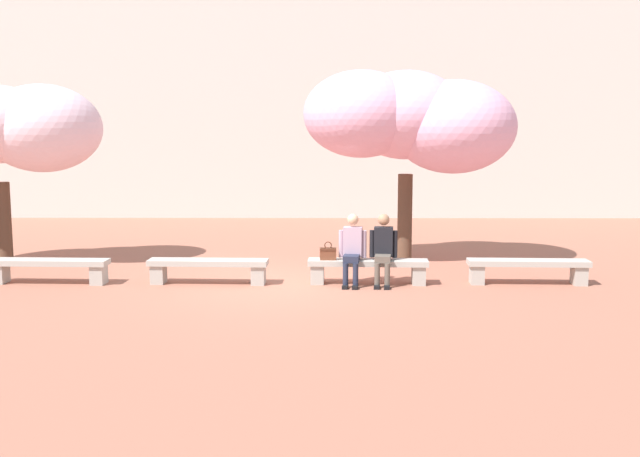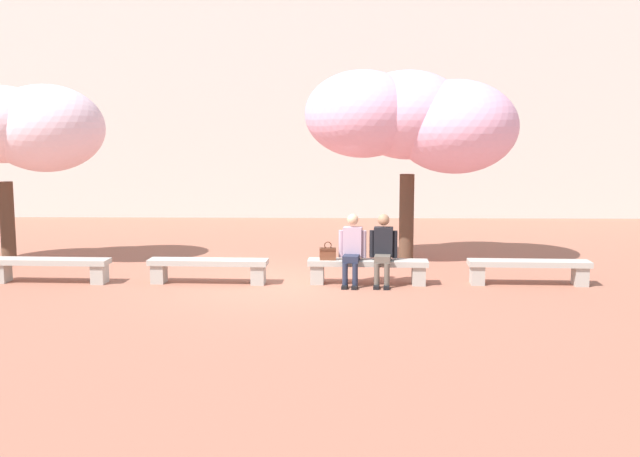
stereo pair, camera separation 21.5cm
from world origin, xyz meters
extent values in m
plane|color=#9E604C|center=(0.00, 0.00, 0.00)|extent=(100.00, 100.00, 0.00)
cube|color=beige|center=(0.00, 12.25, 4.78)|extent=(28.00, 4.00, 9.57)
cube|color=#ADA89E|center=(-4.40, 0.00, 0.40)|extent=(2.21, 0.51, 0.10)
cube|color=#ADA89E|center=(-5.32, 0.04, 0.17)|extent=(0.25, 0.35, 0.35)
cube|color=#ADA89E|center=(-3.47, -0.04, 0.17)|extent=(0.25, 0.35, 0.35)
cube|color=#ADA89E|center=(-1.47, 0.00, 0.40)|extent=(2.21, 0.51, 0.10)
cube|color=#ADA89E|center=(-2.39, 0.04, 0.17)|extent=(0.25, 0.35, 0.35)
cube|color=#ADA89E|center=(-0.54, -0.04, 0.17)|extent=(0.25, 0.35, 0.35)
cube|color=#ADA89E|center=(1.47, 0.00, 0.40)|extent=(2.21, 0.51, 0.10)
cube|color=#ADA89E|center=(0.54, 0.04, 0.17)|extent=(0.25, 0.35, 0.35)
cube|color=#ADA89E|center=(2.39, -0.04, 0.17)|extent=(0.25, 0.35, 0.35)
cube|color=#ADA89E|center=(4.40, 0.00, 0.40)|extent=(2.21, 0.51, 0.10)
cube|color=#ADA89E|center=(3.47, 0.04, 0.17)|extent=(0.25, 0.35, 0.35)
cube|color=#ADA89E|center=(5.32, -0.04, 0.17)|extent=(0.25, 0.35, 0.35)
cube|color=black|center=(1.04, -0.40, 0.03)|extent=(0.13, 0.23, 0.06)
cylinder|color=#23283D|center=(1.05, -0.35, 0.24)|extent=(0.10, 0.10, 0.42)
cube|color=black|center=(1.22, -0.43, 0.03)|extent=(0.13, 0.23, 0.06)
cylinder|color=#23283D|center=(1.23, -0.37, 0.24)|extent=(0.10, 0.10, 0.42)
cube|color=#23283D|center=(1.16, -0.18, 0.51)|extent=(0.33, 0.43, 0.12)
cube|color=#B293A8|center=(1.19, 0.04, 0.78)|extent=(0.37, 0.26, 0.54)
sphere|color=tan|center=(1.19, 0.04, 1.19)|extent=(0.21, 0.21, 0.21)
cylinder|color=#B293A8|center=(0.98, 0.05, 0.74)|extent=(0.09, 0.09, 0.50)
cylinder|color=#B293A8|center=(1.39, -0.01, 0.74)|extent=(0.09, 0.09, 0.50)
cube|color=black|center=(1.61, -0.41, 0.03)|extent=(0.13, 0.23, 0.06)
cylinder|color=brown|center=(1.61, -0.35, 0.24)|extent=(0.10, 0.10, 0.42)
cube|color=black|center=(1.78, -0.43, 0.03)|extent=(0.13, 0.23, 0.06)
cylinder|color=brown|center=(1.79, -0.37, 0.24)|extent=(0.10, 0.10, 0.42)
cube|color=brown|center=(1.72, -0.18, 0.51)|extent=(0.33, 0.43, 0.12)
cube|color=black|center=(1.75, 0.04, 0.78)|extent=(0.36, 0.26, 0.54)
sphere|color=#A37556|center=(1.75, 0.04, 1.19)|extent=(0.21, 0.21, 0.21)
cylinder|color=black|center=(1.54, 0.05, 0.74)|extent=(0.09, 0.09, 0.50)
cylinder|color=black|center=(1.96, -0.01, 0.74)|extent=(0.09, 0.09, 0.50)
cube|color=brown|center=(0.73, -0.01, 0.56)|extent=(0.30, 0.14, 0.22)
cube|color=#552C1C|center=(0.73, -0.02, 0.65)|extent=(0.30, 0.15, 0.04)
torus|color=#4A2718|center=(0.73, -0.01, 0.72)|extent=(0.14, 0.02, 0.14)
cylinder|color=#513828|center=(2.38, 2.33, 0.94)|extent=(0.31, 0.31, 1.88)
ellipsoid|color=#EAA8C6|center=(2.38, 2.33, 3.11)|extent=(2.47, 2.66, 1.85)
ellipsoid|color=#EAA8C6|center=(1.43, 2.06, 3.13)|extent=(2.39, 2.35, 1.80)
ellipsoid|color=#EAA8C6|center=(3.34, 2.15, 2.87)|extent=(2.58, 2.83, 1.94)
cylinder|color=#513828|center=(-5.95, 1.78, 0.87)|extent=(0.29, 0.29, 1.74)
ellipsoid|color=#F4CCDB|center=(-5.95, 1.78, 2.92)|extent=(2.10, 2.09, 1.58)
ellipsoid|color=#F4CCDB|center=(-5.11, 1.94, 2.84)|extent=(2.40, 2.26, 1.80)
camera|label=1|loc=(0.66, -13.49, 2.83)|focal=42.00mm
camera|label=2|loc=(0.88, -13.48, 2.83)|focal=42.00mm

